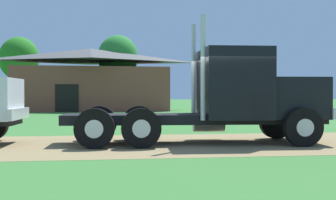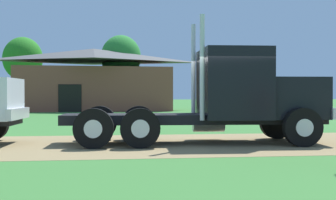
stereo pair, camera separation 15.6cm
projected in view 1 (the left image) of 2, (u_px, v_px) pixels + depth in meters
ground_plane at (229, 143)px, 14.03m from camera, size 200.00×200.00×0.00m
dirt_track at (229, 143)px, 14.03m from camera, size 120.00×6.12×0.01m
truck_foreground_white at (233, 98)px, 14.08m from camera, size 7.90×3.05×3.68m
shed_building at (90, 81)px, 40.53m from camera, size 13.75×7.39×5.36m
tree_left at (19, 59)px, 49.72m from camera, size 4.18×4.18×7.47m
tree_mid at (118, 58)px, 42.51m from camera, size 3.63×3.63×6.76m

